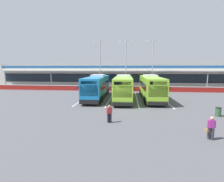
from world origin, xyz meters
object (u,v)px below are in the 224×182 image
object	(u,v)px
coach_bus_leftmost	(97,87)
pedestrian_in_dark_coat	(109,113)
pedestrian_with_handbag	(211,127)
lamp_post_east	(153,61)
coach_bus_left_centre	(123,88)
lamp_post_centre	(126,62)
lamp_post_west	(100,62)
coach_bus_centre	(151,88)
litter_bin	(218,112)

from	to	relation	value
coach_bus_leftmost	pedestrian_in_dark_coat	distance (m)	12.41
pedestrian_with_handbag	lamp_post_east	world-z (taller)	lamp_post_east
coach_bus_left_centre	lamp_post_centre	distance (m)	12.81
lamp_post_west	lamp_post_centre	size ratio (longest dim) A/B	1.00
coach_bus_leftmost	coach_bus_left_centre	xyz separation A→B (m)	(4.23, -0.53, 0.00)
lamp_post_west	lamp_post_centre	bearing A→B (deg)	5.71
coach_bus_left_centre	lamp_post_centre	world-z (taller)	lamp_post_centre
lamp_post_centre	pedestrian_with_handbag	bearing A→B (deg)	-76.32
coach_bus_leftmost	coach_bus_centre	bearing A→B (deg)	1.28
lamp_post_east	litter_bin	size ratio (longest dim) A/B	11.83
coach_bus_centre	lamp_post_west	world-z (taller)	lamp_post_west
coach_bus_left_centre	lamp_post_east	xyz separation A→B (m)	(5.99, 12.14, 4.50)
coach_bus_left_centre	pedestrian_in_dark_coat	distance (m)	11.44
lamp_post_east	coach_bus_left_centre	bearing A→B (deg)	-116.28
pedestrian_in_dark_coat	coach_bus_leftmost	bearing A→B (deg)	105.91
coach_bus_left_centre	litter_bin	distance (m)	12.99
pedestrian_in_dark_coat	litter_bin	size ratio (longest dim) A/B	1.74
pedestrian_with_handbag	litter_bin	distance (m)	6.81
coach_bus_leftmost	lamp_post_centre	xyz separation A→B (m)	(4.32, 11.46, 4.50)
coach_bus_leftmost	pedestrian_in_dark_coat	world-z (taller)	coach_bus_leftmost
coach_bus_leftmost	pedestrian_with_handbag	world-z (taller)	coach_bus_leftmost
coach_bus_centre	pedestrian_in_dark_coat	size ratio (longest dim) A/B	7.52
coach_bus_centre	litter_bin	bearing A→B (deg)	-58.21
pedestrian_with_handbag	litter_bin	world-z (taller)	pedestrian_with_handbag
lamp_post_west	lamp_post_east	bearing A→B (deg)	3.54
lamp_post_centre	litter_bin	world-z (taller)	lamp_post_centre
coach_bus_left_centre	lamp_post_west	xyz separation A→B (m)	(-5.60, 11.42, 4.50)
lamp_post_centre	coach_bus_leftmost	bearing A→B (deg)	-110.64
pedestrian_with_handbag	lamp_post_west	size ratio (longest dim) A/B	0.15
coach_bus_left_centre	lamp_post_east	distance (m)	14.27
coach_bus_leftmost	litter_bin	bearing A→B (deg)	-32.02
coach_bus_leftmost	coach_bus_centre	xyz separation A→B (m)	(8.53, 0.19, 0.00)
lamp_post_west	coach_bus_centre	bearing A→B (deg)	-47.21
lamp_post_west	lamp_post_east	size ratio (longest dim) A/B	1.00
coach_bus_leftmost	lamp_post_west	bearing A→B (deg)	97.18
coach_bus_leftmost	lamp_post_west	distance (m)	11.87
litter_bin	lamp_post_east	bearing A→B (deg)	100.81
coach_bus_centre	pedestrian_with_handbag	world-z (taller)	coach_bus_centre
pedestrian_in_dark_coat	litter_bin	distance (m)	11.17
coach_bus_leftmost	pedestrian_with_handbag	distance (m)	18.19
lamp_post_west	pedestrian_in_dark_coat	bearing A→B (deg)	-78.19
coach_bus_centre	pedestrian_with_handbag	size ratio (longest dim) A/B	7.52
coach_bus_centre	pedestrian_in_dark_coat	world-z (taller)	coach_bus_centre
pedestrian_with_handbag	litter_bin	bearing A→B (deg)	59.53
pedestrian_in_dark_coat	lamp_post_west	size ratio (longest dim) A/B	0.15
pedestrian_in_dark_coat	lamp_post_east	xyz separation A→B (m)	(6.83, 23.51, 5.42)
pedestrian_in_dark_coat	litter_bin	xyz separation A→B (m)	(10.74, 3.06, -0.41)
coach_bus_left_centre	pedestrian_with_handbag	size ratio (longest dim) A/B	7.52
lamp_post_east	litter_bin	bearing A→B (deg)	-79.19
pedestrian_in_dark_coat	lamp_post_centre	size ratio (longest dim) A/B	0.15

